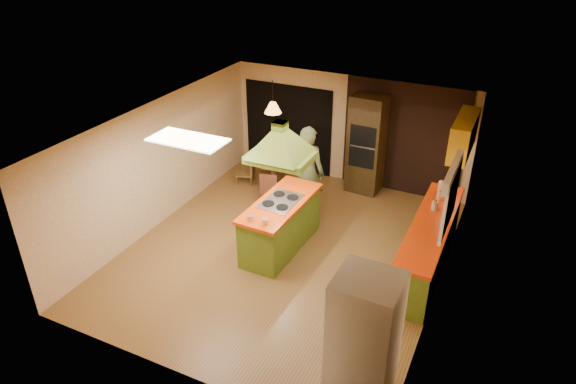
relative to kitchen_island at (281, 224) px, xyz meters
The scene contains 21 objects.
ground 0.52m from the kitchen_island, 24.34° to the right, with size 6.50×6.50×0.00m, color olive.
room_walls 0.77m from the kitchen_island, 24.34° to the right, with size 5.50×6.50×6.50m.
ceiling_plane 2.01m from the kitchen_island, 24.34° to the right, with size 6.50×6.50×0.00m, color silver.
brick_panel 3.54m from the kitchen_island, 66.16° to the left, with size 2.64×0.03×2.50m, color #381E14.
nook_opening 3.48m from the kitchen_island, 113.15° to the left, with size 2.20×0.03×2.10m, color black.
right_counter 2.65m from the kitchen_island, 11.60° to the left, with size 0.62×3.05×0.92m.
upper_cabinets 3.75m from the kitchen_island, 38.13° to the left, with size 0.34×1.40×0.70m, color yellow.
window_right 3.13m from the kitchen_island, ahead, with size 0.12×1.35×1.06m.
fluor_panel 2.54m from the kitchen_island, 126.93° to the right, with size 1.20×0.60×0.03m, color white.
kitchen_island is the anchor object (origin of this frame).
range_hood 1.75m from the kitchen_island, 123.69° to the right, with size 1.09×0.79×0.80m.
man 1.42m from the kitchen_island, 92.15° to the left, with size 0.71×0.47×1.95m, color #484E29.
refrigerator 3.57m from the kitchen_island, 47.18° to the right, with size 0.77×0.73×1.88m, color white.
wall_oven 3.02m from the kitchen_island, 76.75° to the left, with size 0.76×0.64×2.21m.
dining_table 2.46m from the kitchen_island, 119.79° to the left, with size 0.89×0.89×0.67m.
chair_left 2.80m from the kitchen_island, 133.35° to the left, with size 0.40×0.40×0.74m, color brown, non-canonical shape.
chair_near 1.78m from the kitchen_island, 123.21° to the left, with size 0.40×0.40×0.72m, color brown, non-canonical shape.
pendant_lamp 2.83m from the kitchen_island, 119.79° to the left, with size 0.37×0.37×0.24m, color #FF9E3F.
canister_large 3.08m from the kitchen_island, 32.92° to the left, with size 0.17×0.17×0.25m, color #F7E2C7.
canister_medium 2.78m from the kitchen_island, 21.30° to the left, with size 0.12×0.12×0.17m, color beige.
canister_small 2.97m from the kitchen_island, 29.41° to the left, with size 0.11×0.11×0.14m, color beige.
Camera 1 is at (3.41, -7.13, 5.53)m, focal length 32.00 mm.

